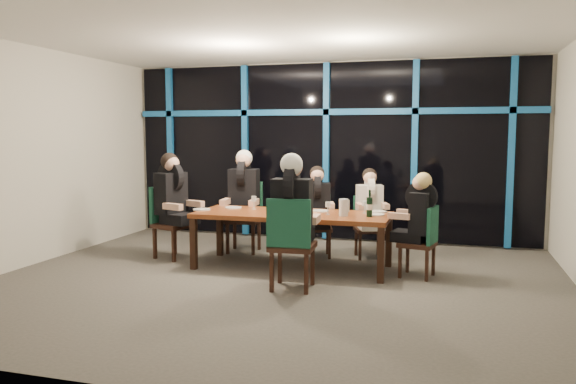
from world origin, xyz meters
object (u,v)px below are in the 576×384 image
(dining_table, at_px, (292,218))
(diner_end_left, at_px, (173,190))
(diner_far_mid, at_px, (317,198))
(diner_far_right, at_px, (370,200))
(chair_end_left, at_px, (169,218))
(diner_near_mid, at_px, (293,201))
(diner_end_right, at_px, (418,209))
(chair_end_right, at_px, (424,238))
(chair_far_right, at_px, (368,223))
(diner_far_left, at_px, (243,186))
(chair_near_mid, at_px, (291,239))
(wine_bottle, at_px, (369,206))
(chair_far_mid, at_px, (317,222))
(water_pitcher, at_px, (344,207))
(chair_far_left, at_px, (245,213))

(dining_table, height_order, diner_end_left, diner_end_left)
(diner_far_mid, height_order, diner_far_right, diner_far_mid)
(chair_end_left, distance_m, diner_near_mid, 2.49)
(diner_end_right, bearing_deg, chair_end_right, 90.00)
(chair_far_right, bearing_deg, diner_far_left, 166.98)
(dining_table, xyz_separation_m, chair_near_mid, (0.29, -1.07, -0.08))
(diner_end_right, relative_size, wine_bottle, 2.55)
(chair_far_mid, bearing_deg, water_pitcher, -75.66)
(diner_far_mid, height_order, diner_near_mid, diner_near_mid)
(diner_far_right, relative_size, water_pitcher, 3.93)
(chair_near_mid, xyz_separation_m, diner_far_right, (0.62, 1.98, 0.25))
(chair_far_right, xyz_separation_m, chair_near_mid, (-0.59, -2.05, 0.11))
(wine_bottle, bearing_deg, chair_far_right, 98.54)
(chair_far_right, xyz_separation_m, wine_bottle, (0.16, -1.05, 0.39))
(chair_far_left, xyz_separation_m, diner_far_right, (1.91, 0.04, 0.26))
(chair_far_mid, distance_m, diner_end_right, 1.78)
(chair_end_left, bearing_deg, diner_near_mid, -98.19)
(dining_table, xyz_separation_m, diner_far_mid, (0.16, 0.78, 0.19))
(diner_far_left, height_order, diner_far_right, diner_far_left)
(chair_far_right, height_order, wine_bottle, wine_bottle)
(chair_end_right, xyz_separation_m, water_pitcher, (-1.01, -0.06, 0.36))
(dining_table, distance_m, chair_near_mid, 1.11)
(diner_far_mid, distance_m, diner_end_right, 1.69)
(diner_end_left, bearing_deg, chair_far_left, -27.96)
(diner_far_right, bearing_deg, dining_table, -153.99)
(chair_end_right, xyz_separation_m, diner_far_mid, (-1.56, 0.81, 0.36))
(diner_far_left, distance_m, water_pitcher, 1.92)
(chair_end_left, relative_size, chair_near_mid, 0.97)
(dining_table, height_order, diner_far_mid, diner_far_mid)
(chair_end_left, height_order, diner_near_mid, diner_near_mid)
(chair_far_left, distance_m, diner_far_right, 1.93)
(chair_far_mid, xyz_separation_m, chair_end_left, (-2.04, -0.72, 0.07))
(wine_bottle, bearing_deg, chair_near_mid, -127.02)
(dining_table, height_order, chair_far_left, chair_far_left)
(diner_far_left, distance_m, diner_far_mid, 1.16)
(diner_near_mid, height_order, water_pitcher, diner_near_mid)
(chair_end_right, bearing_deg, chair_far_left, -96.61)
(diner_end_left, relative_size, wine_bottle, 2.94)
(dining_table, relative_size, diner_end_left, 2.56)
(chair_near_mid, bearing_deg, chair_far_mid, -89.05)
(chair_end_right, distance_m, diner_near_mid, 1.80)
(chair_near_mid, height_order, diner_far_mid, diner_far_mid)
(chair_far_mid, xyz_separation_m, chair_far_right, (0.75, 0.13, -0.01))
(chair_far_right, distance_m, chair_near_mid, 2.14)
(chair_far_mid, relative_size, diner_end_left, 0.89)
(chair_end_left, xyz_separation_m, water_pitcher, (2.62, -0.22, 0.28))
(diner_far_left, relative_size, diner_near_mid, 0.98)
(chair_far_mid, distance_m, wine_bottle, 1.34)
(chair_far_mid, bearing_deg, wine_bottle, -62.68)
(diner_far_left, bearing_deg, chair_end_right, -22.69)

